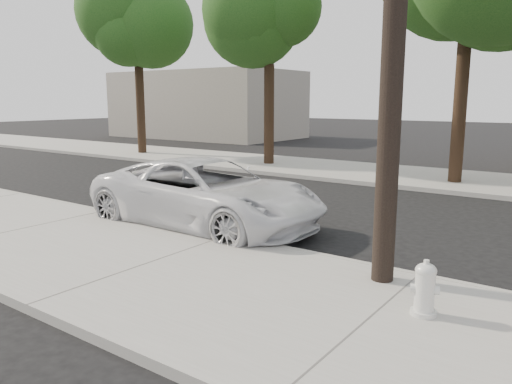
# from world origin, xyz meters

# --- Properties ---
(ground) EXTENTS (120.00, 120.00, 0.00)m
(ground) POSITION_xyz_m (0.00, 0.00, 0.00)
(ground) COLOR black
(ground) RESTS_ON ground
(near_sidewalk) EXTENTS (90.00, 4.40, 0.15)m
(near_sidewalk) POSITION_xyz_m (0.00, -4.30, 0.07)
(near_sidewalk) COLOR gray
(near_sidewalk) RESTS_ON ground
(far_sidewalk) EXTENTS (90.00, 5.00, 0.15)m
(far_sidewalk) POSITION_xyz_m (0.00, 8.50, 0.07)
(far_sidewalk) COLOR gray
(far_sidewalk) RESTS_ON ground
(curb_near) EXTENTS (90.00, 0.12, 0.16)m
(curb_near) POSITION_xyz_m (0.00, -2.10, 0.07)
(curb_near) COLOR #9E9B93
(curb_near) RESTS_ON ground
(building_far) EXTENTS (14.00, 8.00, 5.00)m
(building_far) POSITION_xyz_m (-20.00, 20.00, 2.50)
(building_far) COLOR gray
(building_far) RESTS_ON ground
(tree_a) EXTENTS (4.65, 4.50, 9.00)m
(tree_a) POSITION_xyz_m (-13.80, 7.85, 6.53)
(tree_a) COLOR black
(tree_a) RESTS_ON far_sidewalk
(tree_b) EXTENTS (4.34, 4.20, 8.45)m
(tree_b) POSITION_xyz_m (-5.81, 8.06, 6.15)
(tree_b) COLOR black
(tree_b) RESTS_ON far_sidewalk
(police_cruiser) EXTENTS (5.73, 2.65, 1.59)m
(police_cruiser) POSITION_xyz_m (-1.21, -1.38, 0.79)
(police_cruiser) COLOR silver
(police_cruiser) RESTS_ON ground
(fire_hydrant) EXTENTS (0.38, 0.34, 0.70)m
(fire_hydrant) POSITION_xyz_m (4.54, -3.63, 0.49)
(fire_hydrant) COLOR silver
(fire_hydrant) RESTS_ON near_sidewalk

